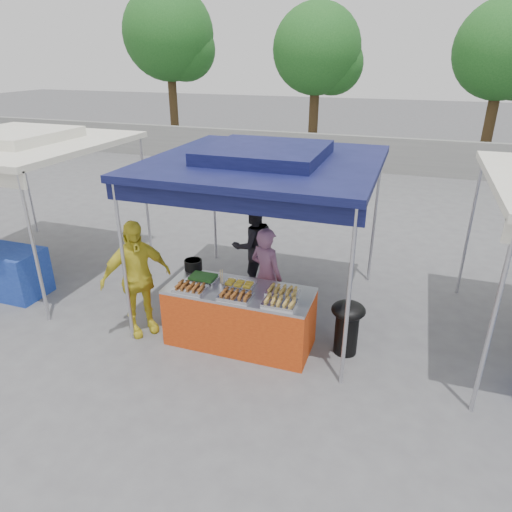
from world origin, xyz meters
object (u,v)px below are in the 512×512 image
(wok_burner, at_px, (347,323))
(customer_person, at_px, (136,279))
(vendor_woman, at_px, (266,276))
(vendor_table, at_px, (240,316))
(helper_man, at_px, (253,246))
(cooking_pot, at_px, (193,265))

(wok_burner, distance_m, customer_person, 2.99)
(customer_person, bearing_deg, vendor_woman, -23.26)
(vendor_table, relative_size, vendor_woman, 1.32)
(customer_person, bearing_deg, wok_burner, -42.55)
(vendor_woman, relative_size, helper_man, 0.98)
(customer_person, bearing_deg, cooking_pot, -9.39)
(vendor_table, relative_size, wok_burner, 2.61)
(helper_man, bearing_deg, cooking_pot, 28.74)
(cooking_pot, relative_size, helper_man, 0.17)
(cooking_pot, bearing_deg, helper_man, 70.48)
(cooking_pot, bearing_deg, vendor_woman, 17.46)
(wok_burner, bearing_deg, vendor_woman, 157.98)
(cooking_pot, distance_m, customer_person, 0.83)
(vendor_table, relative_size, cooking_pot, 7.73)
(cooking_pot, bearing_deg, vendor_table, -22.99)
(wok_burner, relative_size, helper_man, 0.50)
(cooking_pot, distance_m, helper_man, 1.41)
(wok_burner, height_order, vendor_woman, vendor_woman)
(helper_man, bearing_deg, vendor_woman, 77.40)
(vendor_table, distance_m, cooking_pot, 1.06)
(vendor_table, relative_size, customer_person, 1.16)
(helper_man, xyz_separation_m, customer_person, (-1.09, -1.88, 0.09))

